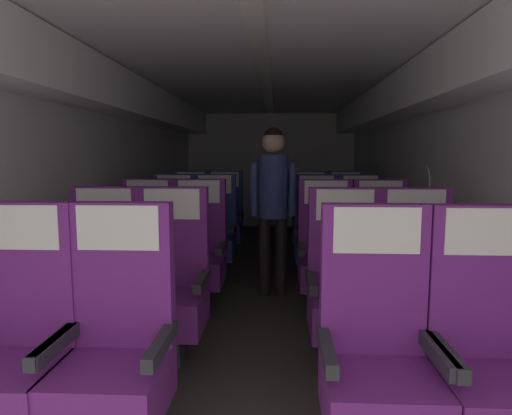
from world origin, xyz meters
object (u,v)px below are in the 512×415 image
Objects in this scene: seat_b_left_aisle at (171,289)px; seat_c_left_aisle at (198,254)px; seat_e_right_window at (310,222)px; seat_d_left_aisle at (214,234)px; seat_a_right_aisle at (492,365)px; seat_d_right_aisle at (360,236)px; seat_d_left_window at (173,234)px; seat_e_right_aisle at (346,222)px; seat_b_right_aisle at (417,291)px; seat_d_right_window at (316,236)px; seat_c_left_window at (146,254)px; seat_b_right_window at (345,291)px; seat_a_left_window at (14,353)px; seat_c_right_window at (326,256)px; seat_e_left_aisle at (224,221)px; flight_attendant at (273,193)px; seat_a_left_aisle at (115,354)px; seat_e_left_window at (190,221)px; seat_b_left_window at (102,287)px; seat_a_right_window at (377,361)px; seat_c_right_aisle at (381,256)px.

seat_b_left_aisle is 1.00× the size of seat_c_left_aisle.
seat_d_left_aisle is at bearing -139.86° from seat_e_right_window.
seat_d_right_aisle is (0.00, 2.92, 0.00)m from seat_a_right_aisle.
seat_d_left_window and seat_e_right_aisle have the same top height.
seat_b_left_aisle and seat_b_right_aisle have the same top height.
seat_e_right_aisle is at bearing 64.52° from seat_d_right_window.
seat_a_right_aisle and seat_c_left_window have the same top height.
seat_c_left_aisle is 1.00× the size of seat_d_right_window.
seat_b_right_aisle is 0.46m from seat_b_right_window.
seat_b_right_aisle is (2.04, 0.98, 0.00)m from seat_a_left_window.
seat_c_right_window is 1.00× the size of seat_e_right_aisle.
seat_c_right_window and seat_d_left_aisle have the same top height.
seat_e_left_aisle is at bearing 90.06° from seat_b_left_aisle.
seat_b_left_aisle is 1.00× the size of seat_e_right_window.
seat_e_right_aisle is 1.86m from flight_attendant.
seat_d_left_window and seat_d_left_aisle have the same top height.
flight_attendant reaches higher than seat_e_right_aisle.
seat_a_right_aisle is at bearing -61.57° from seat_d_left_aisle.
seat_e_left_aisle is (-1.59, 0.96, 0.00)m from seat_d_right_aisle.
seat_a_left_window is 0.45m from seat_a_left_aisle.
seat_a_left_aisle is 1.00× the size of seat_e_left_aisle.
seat_e_right_window is (1.11, 1.92, 0.00)m from seat_c_left_aisle.
seat_a_right_aisle and seat_e_right_window have the same top height.
seat_b_right_window is at bearing -31.86° from seat_c_left_window.
seat_a_left_window is 3.29m from seat_d_right_window.
seat_b_left_aisle and seat_c_left_aisle have the same top height.
seat_c_right_window is at bearing 103.75° from seat_a_right_aisle.
seat_b_right_aisle is 2.51m from seat_d_left_aisle.
flight_attendant reaches higher than seat_d_left_window.
seat_e_left_window is (0.00, 3.87, 0.00)m from seat_a_left_window.
seat_a_left_aisle is 1.00× the size of seat_d_right_aisle.
seat_a_right_aisle is 2.00m from seat_c_right_window.
seat_d_left_aisle is (-0.00, 0.98, 0.00)m from seat_c_left_aisle.
seat_b_left_window is at bearing -148.44° from seat_c_right_window.
seat_a_right_aisle and seat_a_right_window have the same top height.
seat_e_left_aisle is at bearing 89.89° from seat_a_left_aisle.
flight_attendant is at bearing 50.85° from seat_b_left_window.
seat_b_right_aisle is 3.30m from seat_e_left_aisle.
seat_b_right_aisle is 1.00× the size of seat_c_right_aisle.
seat_d_left_aisle is at bearing -64.28° from seat_e_left_window.
seat_d_right_window and seat_e_right_aisle have the same top height.
seat_b_right_aisle is at bearing -63.50° from seat_c_right_window.
seat_b_left_window is 2.94m from seat_e_left_aisle.
seat_d_left_window is (-0.46, 1.96, 0.00)m from seat_b_left_aisle.
seat_b_right_aisle is 1.00× the size of seat_c_right_window.
seat_d_right_aisle is at bearing 89.90° from seat_b_right_aisle.
seat_d_left_aisle is 1.00× the size of seat_e_right_aisle.
seat_e_left_aisle is (-1.59, 3.88, 0.00)m from seat_a_right_aisle.
seat_c_left_aisle is 0.91m from flight_attendant.
seat_d_right_window is 1.00× the size of seat_e_left_aisle.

